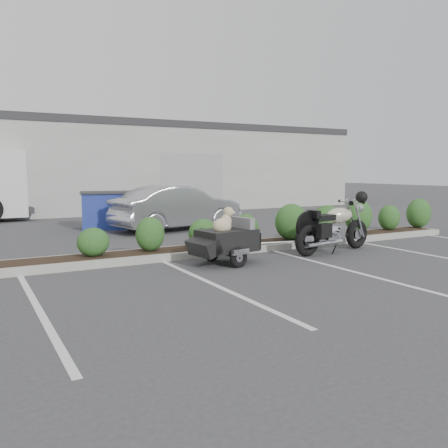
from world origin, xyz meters
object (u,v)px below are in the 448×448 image
pet_trailer (226,240)px  sedan (178,208)px  dumpster (110,210)px  motorcycle (334,228)px

pet_trailer → sedan: sedan is taller
pet_trailer → dumpster: (-0.44, 6.84, 0.11)m
motorcycle → dumpster: bearing=106.5°
motorcycle → sedan: bearing=96.3°
sedan → dumpster: sedan is taller
sedan → motorcycle: bearing=-177.2°
pet_trailer → sedan: (1.32, 5.47, 0.21)m
motorcycle → pet_trailer: bearing=170.9°
pet_trailer → motorcycle: bearing=-9.1°
dumpster → sedan: bearing=-24.5°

